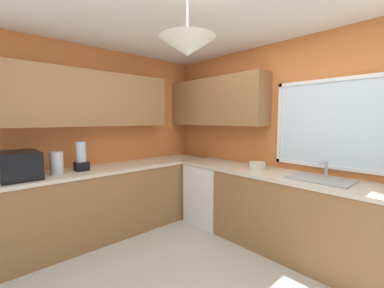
% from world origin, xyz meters
% --- Properties ---
extents(room_shell, '(4.06, 3.51, 2.58)m').
position_xyz_m(room_shell, '(-0.82, 0.54, 1.81)').
color(room_shell, '#D17238').
rests_on(room_shell, ground_plane).
extents(counter_run_left, '(0.65, 3.12, 0.91)m').
position_xyz_m(counter_run_left, '(-1.66, 0.00, 0.46)').
color(counter_run_left, olive).
rests_on(counter_run_left, ground_plane).
extents(counter_run_back, '(3.15, 0.65, 0.91)m').
position_xyz_m(counter_run_back, '(0.21, 1.39, 0.46)').
color(counter_run_back, olive).
rests_on(counter_run_back, ground_plane).
extents(dishwasher, '(0.60, 0.60, 0.87)m').
position_xyz_m(dishwasher, '(-1.00, 1.36, 0.43)').
color(dishwasher, white).
rests_on(dishwasher, ground_plane).
extents(microwave, '(0.48, 0.36, 0.29)m').
position_xyz_m(microwave, '(-1.66, -0.91, 1.06)').
color(microwave, black).
rests_on(microwave, counter_run_left).
extents(kettle, '(0.14, 0.14, 0.26)m').
position_xyz_m(kettle, '(-1.64, -0.56, 1.04)').
color(kettle, '#B7B7BC').
rests_on(kettle, counter_run_left).
extents(sink_assembly, '(0.60, 0.40, 0.19)m').
position_xyz_m(sink_assembly, '(0.51, 1.39, 0.92)').
color(sink_assembly, '#9EA0A5').
rests_on(sink_assembly, counter_run_back).
extents(bowl, '(0.20, 0.20, 0.09)m').
position_xyz_m(bowl, '(-0.24, 1.39, 0.96)').
color(bowl, beige).
rests_on(bowl, counter_run_back).
extents(blender_appliance, '(0.15, 0.15, 0.36)m').
position_xyz_m(blender_appliance, '(-1.66, -0.28, 1.07)').
color(blender_appliance, black).
rests_on(blender_appliance, counter_run_left).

